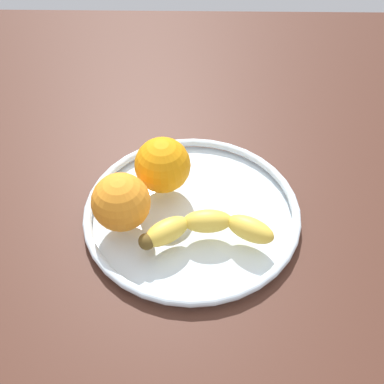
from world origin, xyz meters
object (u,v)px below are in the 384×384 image
orange_center (121,202)px  fruit_bowl (192,211)px  orange_back_left (163,165)px  banana (205,228)px

orange_center → fruit_bowl: bearing=-163.4°
orange_center → orange_back_left: (-4.88, -6.86, 0.08)cm
banana → orange_back_left: size_ratio=2.32×
fruit_bowl → orange_center: size_ratio=3.92×
orange_center → banana: bearing=168.5°
fruit_bowl → orange_back_left: size_ratio=3.85×
fruit_bowl → banana: (-1.76, 4.86, 2.41)cm
fruit_bowl → orange_back_left: bearing=-45.6°
fruit_bowl → orange_back_left: orange_back_left is taller
fruit_bowl → banana: 5.71cm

